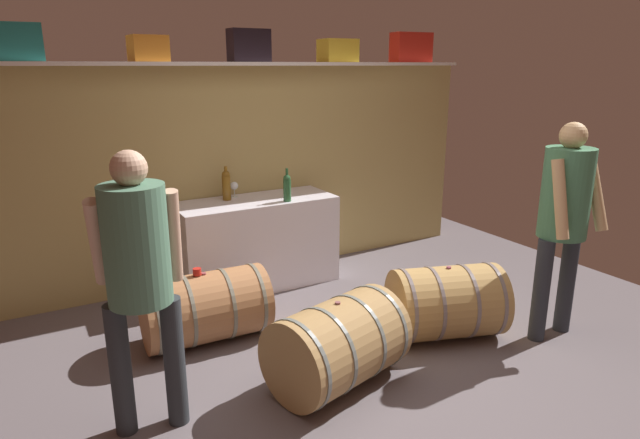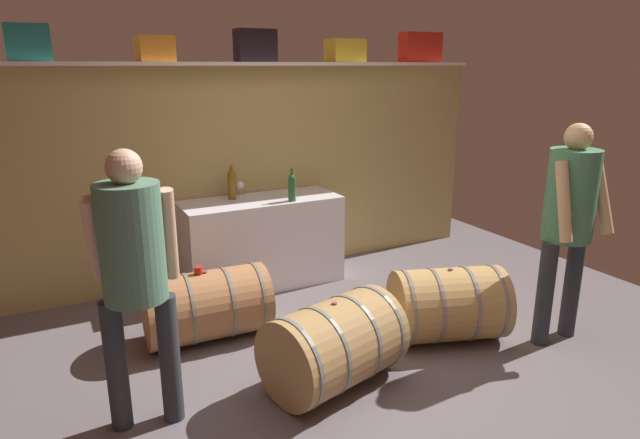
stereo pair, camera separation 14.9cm
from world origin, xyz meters
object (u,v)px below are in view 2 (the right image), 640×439
object	(u,v)px
toolcase_orange	(155,49)
wine_bottle_amber	(232,184)
toolcase_black	(255,46)
tasting_cup	(198,270)
work_cabinet	(262,242)
wine_glass	(240,186)
winemaker_pouring	(134,263)
toolcase_teal	(29,43)
wine_bottle_green	(292,187)
wine_barrel_near	(207,305)
wine_barrel_far	(448,304)
visitor_tasting	(570,212)
toolcase_red	(420,47)
toolcase_yellow	(345,51)
wine_barrel_flank	(334,344)

from	to	relation	value
toolcase_orange	wine_bottle_amber	xyz separation A→B (m)	(0.59, -0.09, -1.20)
toolcase_black	tasting_cup	xyz separation A→B (m)	(-0.92, -1.06, -1.66)
work_cabinet	wine_glass	xyz separation A→B (m)	(-0.13, 0.19, 0.53)
work_cabinet	winemaker_pouring	distance (m)	2.30
toolcase_teal	toolcase_black	distance (m)	1.84
wine_bottle_amber	wine_bottle_green	world-z (taller)	wine_bottle_amber
wine_barrel_near	wine_barrel_far	world-z (taller)	wine_barrel_far
wine_glass	winemaker_pouring	xyz separation A→B (m)	(-1.28, -1.90, 0.06)
toolcase_black	tasting_cup	distance (m)	2.18
toolcase_orange	winemaker_pouring	distance (m)	2.33
wine_barrel_far	visitor_tasting	bearing A→B (deg)	-9.71
toolcase_red	winemaker_pouring	world-z (taller)	toolcase_red
visitor_tasting	wine_bottle_amber	bearing A→B (deg)	-51.08
work_cabinet	wine_glass	distance (m)	0.58
wine_barrel_far	wine_glass	bearing A→B (deg)	135.89
toolcase_yellow	wine_glass	size ratio (longest dim) A/B	2.25
toolcase_orange	winemaker_pouring	size ratio (longest dim) A/B	0.18
toolcase_yellow	wine_barrel_near	distance (m)	2.85
wine_glass	wine_barrel_far	world-z (taller)	wine_glass
wine_barrel_far	tasting_cup	bearing A→B (deg)	171.51
work_cabinet	wine_bottle_green	distance (m)	0.64
toolcase_black	wine_barrel_flank	size ratio (longest dim) A/B	0.37
work_cabinet	wine_glass	bearing A→B (deg)	124.26
wine_barrel_near	visitor_tasting	world-z (taller)	visitor_tasting
wine_glass	visitor_tasting	world-z (taller)	visitor_tasting
toolcase_yellow	wine_bottle_amber	bearing A→B (deg)	-171.87
wine_bottle_green	wine_barrel_flank	xyz separation A→B (m)	(-0.47, -1.67, -0.69)
wine_glass	visitor_tasting	size ratio (longest dim) A/B	0.09
wine_bottle_amber	wine_barrel_far	xyz separation A→B (m)	(1.10, -1.84, -0.71)
wine_bottle_green	wine_barrel_near	bearing A→B (deg)	-147.77
tasting_cup	wine_barrel_far	bearing A→B (deg)	-26.89
toolcase_teal	wine_bottle_amber	bearing A→B (deg)	-1.53
toolcase_teal	work_cabinet	world-z (taller)	toolcase_teal
wine_bottle_green	visitor_tasting	bearing A→B (deg)	-54.41
wine_barrel_flank	toolcase_orange	bearing A→B (deg)	90.83
work_cabinet	wine_barrel_near	xyz separation A→B (m)	(-0.79, -0.85, -0.15)
toolcase_teal	wine_glass	size ratio (longest dim) A/B	2.09
wine_glass	winemaker_pouring	bearing A→B (deg)	-123.93
wine_glass	tasting_cup	xyz separation A→B (m)	(-0.71, -1.05, -0.38)
toolcase_orange	toolcase_red	distance (m)	2.77
toolcase_red	wine_barrel_near	distance (m)	3.54
toolcase_black	work_cabinet	size ratio (longest dim) A/B	0.24
toolcase_black	visitor_tasting	size ratio (longest dim) A/B	0.22
work_cabinet	winemaker_pouring	size ratio (longest dim) A/B	0.91
toolcase_orange	wine_barrel_far	size ratio (longest dim) A/B	0.30
wine_bottle_amber	wine_barrel_near	world-z (taller)	wine_bottle_amber
wine_bottle_amber	wine_bottle_green	distance (m)	0.57
wine_barrel_flank	winemaker_pouring	bearing A→B (deg)	156.96
work_cabinet	wine_barrel_far	size ratio (longest dim) A/B	1.55
toolcase_orange	tasting_cup	world-z (taller)	toolcase_orange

